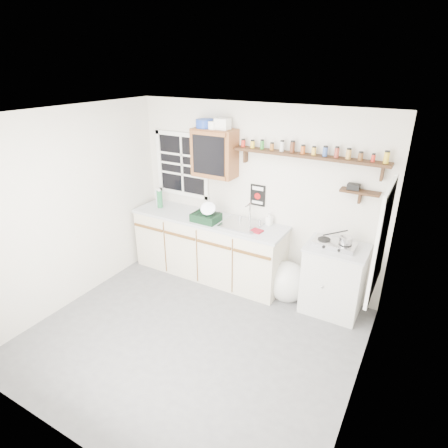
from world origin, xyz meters
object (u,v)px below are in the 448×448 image
Objects in this scene: upper_cabinet at (214,153)px; hotplate at (334,244)px; spice_shelf at (308,155)px; dish_rack at (207,215)px; right_cabinet at (333,279)px; main_cabinet at (208,247)px.

upper_cabinet is 1.97m from hotplate.
spice_shelf is 1.60m from dish_rack.
dish_rack is (-1.26, -0.32, -0.92)m from spice_shelf.
upper_cabinet reaches higher than dish_rack.
right_cabinet is 0.48× the size of spice_shelf.
upper_cabinet is at bearing 176.61° from hotplate.
right_cabinet is (1.83, 0.03, -0.01)m from main_cabinet.
main_cabinet is 1.37m from upper_cabinet.
spice_shelf reaches higher than hotplate.
right_cabinet is at bearing 27.30° from hotplate.
main_cabinet is at bearing -179.21° from right_cabinet.
hotplate is at bearing -23.42° from spice_shelf.
right_cabinet is at bearing -3.76° from upper_cabinet.
dish_rack is (0.02, -0.26, -0.82)m from upper_cabinet.
main_cabinet is 0.56m from dish_rack.
hotplate is (1.76, -0.14, -0.88)m from upper_cabinet.
right_cabinet is 1.78× the size of hotplate.
dish_rack reaches higher than hotplate.
spice_shelf is 3.74× the size of hotplate.
upper_cabinet reaches higher than right_cabinet.
right_cabinet is 1.40× the size of upper_cabinet.
dish_rack is at bearing -63.75° from main_cabinet.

